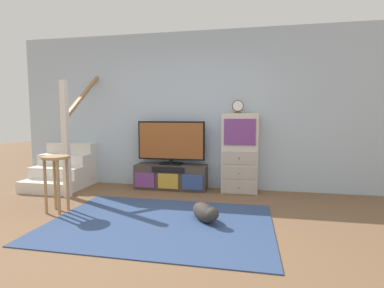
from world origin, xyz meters
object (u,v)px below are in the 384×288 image
at_px(side_cabinet, 240,153).
at_px(desk_clock, 238,107).
at_px(dog, 205,212).
at_px(media_console, 171,177).
at_px(bar_stool_near, 56,171).
at_px(television, 171,142).

xyz_separation_m(side_cabinet, desk_clock, (-0.04, -0.01, 0.76)).
xyz_separation_m(desk_clock, dog, (-0.31, -1.45, -1.29)).
bearing_deg(dog, media_console, 119.29).
distance_m(desk_clock, bar_stool_near, 2.83).
height_order(bar_stool_near, dog, bar_stool_near).
bearing_deg(side_cabinet, desk_clock, -159.94).
relative_size(television, desk_clock, 5.53).
bearing_deg(dog, side_cabinet, 76.33).
xyz_separation_m(desk_clock, bar_stool_near, (-2.28, -1.45, -0.86)).
xyz_separation_m(bar_stool_near, dog, (1.96, 0.01, -0.43)).
height_order(desk_clock, dog, desk_clock).
xyz_separation_m(television, desk_clock, (1.13, -0.03, 0.59)).
bearing_deg(side_cabinet, television, 179.33).
bearing_deg(desk_clock, side_cabinet, 20.06).
relative_size(desk_clock, bar_stool_near, 0.28).
distance_m(media_console, desk_clock, 1.64).
bearing_deg(media_console, television, 90.00).
xyz_separation_m(side_cabinet, bar_stool_near, (-2.32, -1.47, -0.10)).
height_order(media_console, desk_clock, desk_clock).
height_order(side_cabinet, bar_stool_near, side_cabinet).
bearing_deg(side_cabinet, bar_stool_near, -147.62).
bearing_deg(dog, television, 118.89).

